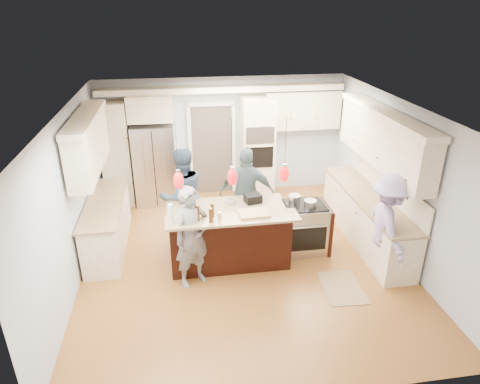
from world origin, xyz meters
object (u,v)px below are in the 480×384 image
at_px(island_range, 305,227).
at_px(person_far_left, 183,196).
at_px(person_bar_end, 192,237).
at_px(kitchen_island, 228,234).
at_px(refrigerator, 155,164).

xyz_separation_m(island_range, person_far_left, (-2.16, 0.70, 0.46)).
bearing_deg(person_far_left, person_bar_end, 74.99).
distance_m(kitchen_island, island_range, 1.41).
relative_size(refrigerator, person_far_left, 0.98).
bearing_deg(island_range, kitchen_island, -176.92).
distance_m(island_range, person_far_left, 2.32).
bearing_deg(person_bar_end, kitchen_island, 13.68).
height_order(refrigerator, person_far_left, person_far_left).
xyz_separation_m(kitchen_island, person_bar_end, (-0.65, -0.63, 0.36)).
xyz_separation_m(refrigerator, person_far_left, (0.55, -1.79, 0.02)).
distance_m(refrigerator, person_bar_end, 3.26).
distance_m(refrigerator, person_far_left, 1.87).
bearing_deg(person_far_left, kitchen_island, 114.97).
relative_size(refrigerator, person_bar_end, 1.06).
height_order(refrigerator, person_bar_end, refrigerator).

